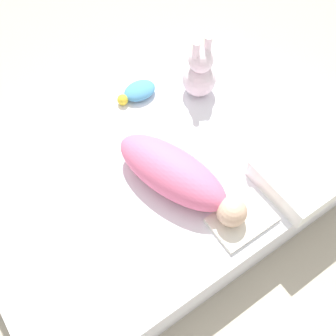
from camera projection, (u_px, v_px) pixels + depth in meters
name	position (u px, v px, depth m)	size (l,w,h in m)	color
ground_plane	(165.00, 193.00, 1.85)	(12.00, 12.00, 0.00)	#B2A893
bed_mattress	(165.00, 181.00, 1.76)	(1.60, 1.01, 0.23)	white
burp_cloth	(242.00, 220.00, 1.52)	(0.24, 0.17, 0.02)	white
swaddled_baby	(176.00, 175.00, 1.54)	(0.35, 0.60, 0.17)	pink
pillow	(302.00, 175.00, 1.58)	(0.33, 0.30, 0.09)	white
bunny_plush	(200.00, 74.00, 1.79)	(0.16, 0.16, 0.30)	silver
turtle_plush	(138.00, 91.00, 1.85)	(0.20, 0.11, 0.06)	#4C99C6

